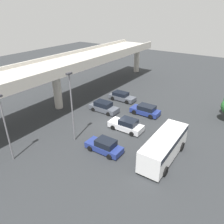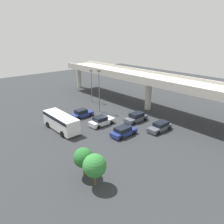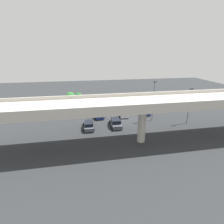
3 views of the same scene
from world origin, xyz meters
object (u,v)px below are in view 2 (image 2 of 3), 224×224
object	(u,v)px
parked_car_1	(101,121)
parked_car_4	(160,127)
parked_car_3	(123,131)
shuttle_bus	(61,121)
parked_car_0	(82,114)
tree_front_left	(83,158)
parked_car_2	(136,117)
lamp_post_near_aisle	(92,83)
lamp_post_mid_lot	(99,88)
tree_front_centre	(95,166)

from	to	relation	value
parked_car_1	parked_car_4	bearing A→B (deg)	-54.55
parked_car_3	shuttle_bus	distance (m)	10.61
parked_car_0	tree_front_left	xyz separation A→B (m)	(15.55, -10.22, 1.66)
parked_car_0	parked_car_1	distance (m)	5.52
parked_car_2	tree_front_left	bearing A→B (deg)	23.41
lamp_post_near_aisle	lamp_post_mid_lot	world-z (taller)	lamp_post_mid_lot
shuttle_bus	tree_front_left	xyz separation A→B (m)	(12.90, -4.27, 0.76)
tree_front_left	parked_car_3	bearing A→B (deg)	112.74
parked_car_1	tree_front_left	bearing A→B (deg)	-136.57
shuttle_bus	lamp_post_mid_lot	distance (m)	11.29
parked_car_4	tree_front_left	xyz separation A→B (m)	(1.77, -16.52, 1.68)
parked_car_1	parked_car_4	distance (m)	10.17
parked_car_1	tree_front_left	size ratio (longest dim) A/B	1.32
parked_car_3	parked_car_4	bearing A→B (deg)	-24.36
parked_car_0	lamp_post_mid_lot	size ratio (longest dim) A/B	0.51
parked_car_0	lamp_post_near_aisle	xyz separation A→B (m)	(-6.70, 7.37, 3.67)
parked_car_1	parked_car_2	size ratio (longest dim) A/B	1.00
parked_car_3	shuttle_bus	bearing A→B (deg)	126.83
parked_car_0	tree_front_centre	size ratio (longest dim) A/B	1.16
parked_car_1	lamp_post_mid_lot	bearing A→B (deg)	54.40
parked_car_1	lamp_post_near_aisle	size ratio (longest dim) A/B	0.63
parked_car_2	parked_car_4	xyz separation A→B (m)	(5.37, 0.02, -0.05)
parked_car_2	tree_front_left	xyz separation A→B (m)	(7.14, -16.49, 1.63)
parked_car_4	lamp_post_near_aisle	size ratio (longest dim) A/B	0.63
parked_car_3	tree_front_centre	distance (m)	12.70
lamp_post_near_aisle	tree_front_centre	bearing A→B (deg)	-35.88
parked_car_1	shuttle_bus	size ratio (longest dim) A/B	0.58
parked_car_4	parked_car_2	bearing A→B (deg)	-89.77
parked_car_3	lamp_post_near_aisle	distance (m)	19.48
shuttle_bus	parked_car_4	bearing A→B (deg)	47.72
shuttle_bus	tree_front_centre	world-z (taller)	tree_front_centre
shuttle_bus	lamp_post_near_aisle	size ratio (longest dim) A/B	1.09
parked_car_0	shuttle_bus	world-z (taller)	shuttle_bus
tree_front_left	parked_car_4	bearing A→B (deg)	96.11
shuttle_bus	lamp_post_mid_lot	size ratio (longest dim) A/B	0.95
shuttle_bus	lamp_post_mid_lot	xyz separation A→B (m)	(-2.81, 10.41, 3.34)
parked_car_1	lamp_post_near_aisle	xyz separation A→B (m)	(-12.20, 6.97, 3.64)
shuttle_bus	tree_front_centre	bearing A→B (deg)	-16.09
parked_car_0	tree_front_centre	xyz separation A→B (m)	(17.74, -10.31, 1.76)
parked_car_2	tree_front_left	size ratio (longest dim) A/B	1.32
parked_car_4	tree_front_centre	size ratio (longest dim) A/B	1.24
tree_front_centre	parked_car_3	bearing A→B (deg)	121.81
parked_car_0	tree_front_left	size ratio (longest dim) A/B	1.23
lamp_post_mid_lot	parked_car_3	bearing A→B (deg)	-19.87
parked_car_4	tree_front_left	world-z (taller)	tree_front_left
lamp_post_mid_lot	tree_front_centre	size ratio (longest dim) A/B	2.27
parked_car_0	parked_car_4	bearing A→B (deg)	-65.46
parked_car_2	shuttle_bus	world-z (taller)	shuttle_bus
tree_front_centre	tree_front_left	bearing A→B (deg)	177.76
parked_car_0	tree_front_left	distance (m)	18.69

